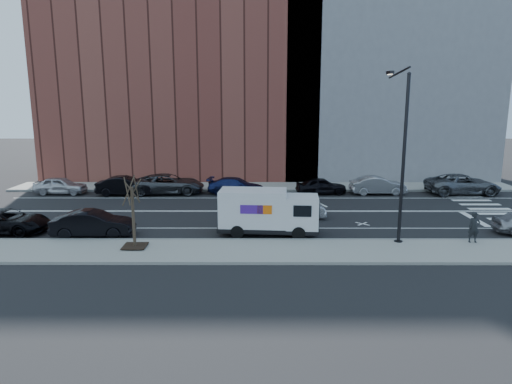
{
  "coord_description": "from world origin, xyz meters",
  "views": [
    {
      "loc": [
        -0.66,
        -31.03,
        7.71
      ],
      "look_at": [
        -0.72,
        -0.14,
        1.4
      ],
      "focal_mm": 32.0,
      "sensor_mm": 36.0,
      "label": 1
    }
  ],
  "objects_px": {
    "fedex_van": "(267,211)",
    "far_parked_a": "(61,185)",
    "driving_sedan": "(292,208)",
    "far_parked_b": "(126,186)",
    "pedestrian": "(474,227)"
  },
  "relations": [
    {
      "from": "far_parked_b",
      "to": "driving_sedan",
      "type": "height_order",
      "value": "far_parked_b"
    },
    {
      "from": "pedestrian",
      "to": "fedex_van",
      "type": "bearing_deg",
      "value": 172.02
    },
    {
      "from": "fedex_van",
      "to": "far_parked_b",
      "type": "height_order",
      "value": "fedex_van"
    },
    {
      "from": "fedex_van",
      "to": "far_parked_a",
      "type": "height_order",
      "value": "fedex_van"
    },
    {
      "from": "driving_sedan",
      "to": "pedestrian",
      "type": "xyz_separation_m",
      "value": [
        9.32,
        -5.63,
        0.27
      ]
    },
    {
      "from": "fedex_van",
      "to": "far_parked_a",
      "type": "relative_size",
      "value": 1.4
    },
    {
      "from": "far_parked_a",
      "to": "driving_sedan",
      "type": "xyz_separation_m",
      "value": [
        18.52,
        -7.75,
        -0.0
      ]
    },
    {
      "from": "far_parked_b",
      "to": "driving_sedan",
      "type": "relative_size",
      "value": 1.07
    },
    {
      "from": "far_parked_a",
      "to": "far_parked_b",
      "type": "relative_size",
      "value": 0.91
    },
    {
      "from": "far_parked_a",
      "to": "far_parked_b",
      "type": "height_order",
      "value": "far_parked_b"
    },
    {
      "from": "fedex_van",
      "to": "far_parked_b",
      "type": "distance_m",
      "value": 15.84
    },
    {
      "from": "far_parked_a",
      "to": "driving_sedan",
      "type": "distance_m",
      "value": 20.07
    },
    {
      "from": "fedex_van",
      "to": "driving_sedan",
      "type": "height_order",
      "value": "fedex_van"
    },
    {
      "from": "pedestrian",
      "to": "far_parked_a",
      "type": "bearing_deg",
      "value": 156.18
    },
    {
      "from": "far_parked_b",
      "to": "driving_sedan",
      "type": "distance_m",
      "value": 14.94
    }
  ]
}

